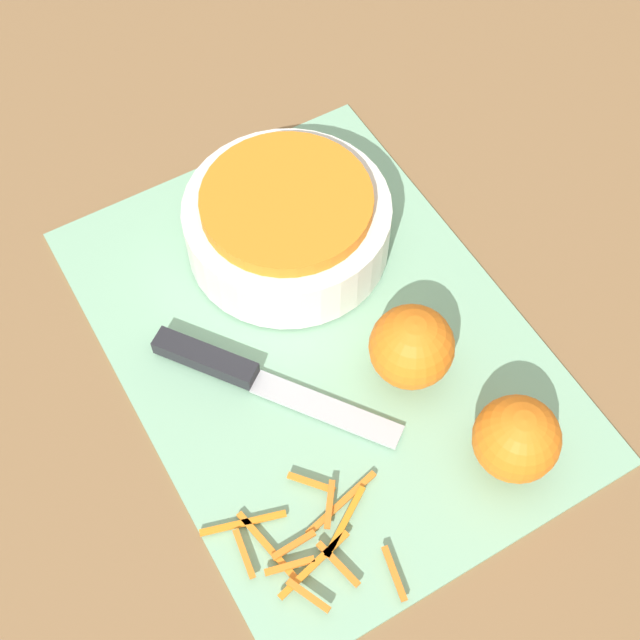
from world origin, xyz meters
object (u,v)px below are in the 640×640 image
Objects in this scene: knife at (232,369)px; orange_right at (517,439)px; orange_left at (412,347)px; bowl_speckled at (287,222)px.

orange_right reaches higher than knife.
orange_left reaches higher than knife.
bowl_speckled is 2.61× the size of orange_left.
knife is 2.79× the size of orange_right.
orange_right is (0.18, 0.16, 0.03)m from knife.
knife is 0.24m from orange_right.
knife is at bearing -138.81° from orange_right.
bowl_speckled is 0.28m from orange_right.
orange_right is (0.28, 0.05, 0.00)m from bowl_speckled.
orange_right is at bearing 10.30° from bowl_speckled.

